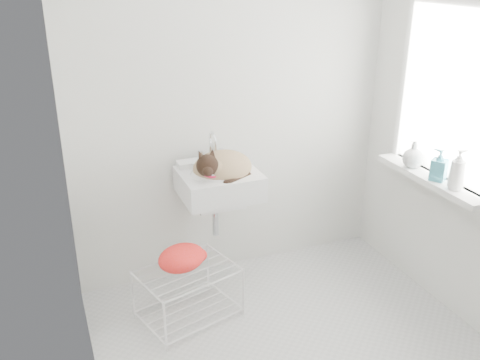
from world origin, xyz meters
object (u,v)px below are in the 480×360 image
object	(u,v)px
cat	(222,167)
sink	(219,172)
bottle_b	(437,180)
bottle_a	(454,189)
wire_rack	(188,296)
bottle_c	(412,167)

from	to	relation	value
cat	sink	bearing A→B (deg)	116.77
bottle_b	bottle_a	bearing A→B (deg)	-90.00
sink	cat	bearing A→B (deg)	-50.61
wire_rack	bottle_c	bearing A→B (deg)	-4.91
bottle_b	bottle_c	world-z (taller)	bottle_b
cat	wire_rack	xyz separation A→B (m)	(-0.31, -0.22, -0.74)
bottle_b	wire_rack	bearing A→B (deg)	166.19
bottle_a	sink	bearing A→B (deg)	147.66
sink	wire_rack	size ratio (longest dim) A/B	0.88
bottle_a	bottle_c	size ratio (longest dim) A/B	1.17
sink	bottle_a	distance (m)	1.41
sink	wire_rack	bearing A→B (deg)	-140.84
sink	cat	world-z (taller)	cat
sink	bottle_b	bearing A→B (deg)	-26.96
wire_rack	cat	bearing A→B (deg)	35.89
sink	wire_rack	distance (m)	0.80
wire_rack	bottle_a	world-z (taller)	bottle_a
bottle_a	bottle_b	world-z (taller)	bottle_a
wire_rack	bottle_a	xyz separation A→B (m)	(1.49, -0.51, 0.70)
bottle_a	wire_rack	bearing A→B (deg)	160.93
bottle_b	bottle_c	bearing A→B (deg)	90.00
cat	bottle_c	distance (m)	1.23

